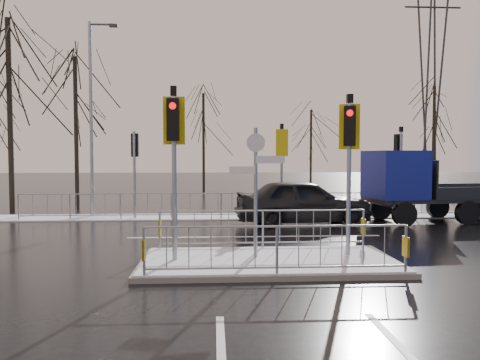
{
  "coord_description": "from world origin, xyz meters",
  "views": [
    {
      "loc": [
        -1.29,
        -10.81,
        2.57
      ],
      "look_at": [
        -0.47,
        3.8,
        1.8
      ],
      "focal_mm": 35.0,
      "sensor_mm": 36.0,
      "label": 1
    }
  ],
  "objects": [
    {
      "name": "traffic_island",
      "position": [
        -0.01,
        0.01,
        0.39
      ],
      "size": [
        6.0,
        3.04,
        4.15
      ],
      "color": "slate",
      "rests_on": "ground"
    },
    {
      "name": "tree_far_a",
      "position": [
        -2.0,
        22.0,
        4.82
      ],
      "size": [
        3.75,
        3.75,
        7.08
      ],
      "color": "black",
      "rests_on": "ground"
    },
    {
      "name": "snow_verge",
      "position": [
        0.0,
        8.6,
        0.02
      ],
      "size": [
        30.0,
        2.0,
        0.04
      ],
      "primitive_type": "cube",
      "color": "silver",
      "rests_on": "ground"
    },
    {
      "name": "tree_far_c",
      "position": [
        14.0,
        21.0,
        5.15
      ],
      "size": [
        4.0,
        4.0,
        7.55
      ],
      "color": "black",
      "rests_on": "ground"
    },
    {
      "name": "pylon_wires",
      "position": [
        16.88,
        30.0,
        11.03
      ],
      "size": [
        70.0,
        2.38,
        19.97
      ],
      "color": "#2D3033",
      "rests_on": "ground"
    },
    {
      "name": "tree_near_a",
      "position": [
        -10.5,
        11.0,
        6.11
      ],
      "size": [
        4.75,
        4.75,
        8.97
      ],
      "color": "black",
      "rests_on": "ground"
    },
    {
      "name": "car_far_lane",
      "position": [
        2.03,
        6.4,
        0.85
      ],
      "size": [
        5.17,
        2.43,
        1.71
      ],
      "primitive_type": "imported",
      "rotation": [
        0.0,
        0.0,
        1.66
      ],
      "color": "black",
      "rests_on": "ground"
    },
    {
      "name": "tree_far_b",
      "position": [
        6.0,
        24.0,
        4.18
      ],
      "size": [
        3.25,
        3.25,
        6.14
      ],
      "color": "black",
      "rests_on": "ground"
    },
    {
      "name": "tree_near_b",
      "position": [
        -8.0,
        12.5,
        5.15
      ],
      "size": [
        4.0,
        4.0,
        7.55
      ],
      "color": "black",
      "rests_on": "ground"
    },
    {
      "name": "ground",
      "position": [
        0.0,
        0.0,
        0.0
      ],
      "size": [
        120.0,
        120.0,
        0.0
      ],
      "primitive_type": "plane",
      "color": "black",
      "rests_on": "ground"
    },
    {
      "name": "flatbed_truck",
      "position": [
        6.41,
        6.66,
        1.46
      ],
      "size": [
        6.13,
        2.79,
        2.75
      ],
      "color": "black",
      "rests_on": "ground"
    },
    {
      "name": "street_lamp_left",
      "position": [
        -6.43,
        9.5,
        4.49
      ],
      "size": [
        1.25,
        0.18,
        8.2
      ],
      "color": "gray",
      "rests_on": "ground"
    },
    {
      "name": "far_kerb_fixtures",
      "position": [
        0.29,
        8.09,
        1.02
      ],
      "size": [
        18.0,
        0.65,
        3.83
      ],
      "color": "gray",
      "rests_on": "ground"
    },
    {
      "name": "lane_markings",
      "position": [
        0.0,
        -0.33,
        0.0
      ],
      "size": [
        8.0,
        11.38,
        0.01
      ],
      "color": "silver",
      "rests_on": "ground"
    }
  ]
}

